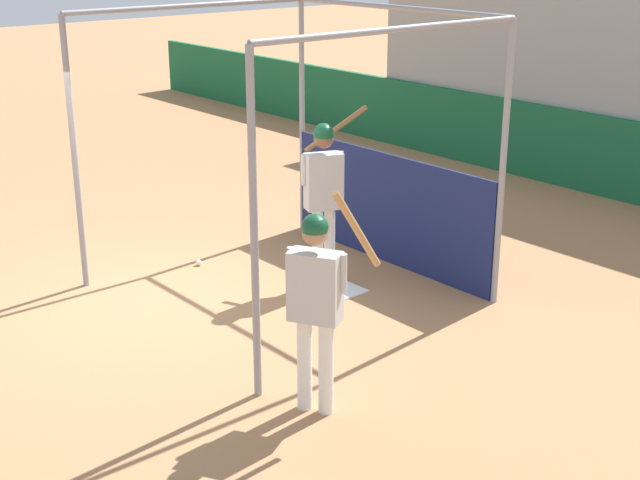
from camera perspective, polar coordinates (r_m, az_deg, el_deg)
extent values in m
plane|color=#A8754C|center=(10.25, -10.53, -3.78)|extent=(60.00, 60.00, 0.00)
cube|color=#196038|center=(14.99, 15.03, 5.78)|extent=(24.00, 0.12, 1.25)
cube|color=#9E9E99|center=(16.52, 19.56, 10.17)|extent=(8.15, 4.00, 3.30)
cube|color=maroon|center=(17.25, 7.09, 10.28)|extent=(0.45, 0.40, 0.10)
cube|color=maroon|center=(17.35, 7.53, 11.08)|extent=(0.45, 0.06, 0.40)
cube|color=maroon|center=(16.89, 8.47, 10.03)|extent=(0.45, 0.40, 0.10)
cube|color=maroon|center=(16.99, 8.92, 10.85)|extent=(0.45, 0.06, 0.40)
cube|color=maroon|center=(16.54, 9.90, 9.76)|extent=(0.45, 0.40, 0.10)
cube|color=maroon|center=(16.64, 10.36, 10.59)|extent=(0.45, 0.06, 0.40)
cube|color=maroon|center=(16.19, 11.40, 9.47)|extent=(0.45, 0.40, 0.10)
cube|color=maroon|center=(16.30, 11.86, 10.32)|extent=(0.45, 0.06, 0.40)
cube|color=maroon|center=(15.86, 12.96, 9.16)|extent=(0.45, 0.40, 0.10)
cube|color=maroon|center=(15.97, 13.42, 10.03)|extent=(0.45, 0.06, 0.40)
cube|color=maroon|center=(15.54, 14.58, 8.83)|extent=(0.45, 0.40, 0.10)
cube|color=maroon|center=(15.65, 15.04, 9.71)|extent=(0.45, 0.06, 0.40)
cube|color=maroon|center=(15.23, 16.26, 8.48)|extent=(0.45, 0.40, 0.10)
cube|color=maroon|center=(15.34, 16.73, 9.38)|extent=(0.45, 0.06, 0.40)
cube|color=maroon|center=(14.94, 18.01, 8.11)|extent=(0.45, 0.40, 0.10)
cube|color=maroon|center=(15.05, 18.48, 9.03)|extent=(0.45, 0.06, 0.40)
cube|color=maroon|center=(14.66, 19.82, 7.71)|extent=(0.45, 0.40, 0.10)
cube|color=maroon|center=(17.79, 8.94, 11.77)|extent=(0.45, 0.40, 0.10)
cube|color=maroon|center=(17.89, 9.37, 12.53)|extent=(0.45, 0.06, 0.40)
cube|color=maroon|center=(17.43, 10.32, 11.54)|extent=(0.45, 0.40, 0.10)
cube|color=maroon|center=(17.54, 10.75, 12.32)|extent=(0.45, 0.06, 0.40)
cube|color=maroon|center=(17.09, 11.76, 11.30)|extent=(0.45, 0.40, 0.10)
cube|color=maroon|center=(17.20, 12.19, 12.10)|extent=(0.45, 0.06, 0.40)
cube|color=maroon|center=(16.76, 13.25, 11.05)|extent=(0.45, 0.40, 0.10)
cube|color=maroon|center=(16.87, 13.68, 11.86)|extent=(0.45, 0.06, 0.40)
cube|color=maroon|center=(16.44, 14.79, 10.77)|extent=(0.45, 0.40, 0.10)
cube|color=maroon|center=(16.55, 15.23, 11.59)|extent=(0.45, 0.06, 0.40)
cube|color=maroon|center=(16.13, 16.40, 10.48)|extent=(0.45, 0.40, 0.10)
cube|color=maroon|center=(16.25, 16.84, 11.32)|extent=(0.45, 0.06, 0.40)
cube|color=maroon|center=(15.84, 18.06, 10.16)|extent=(0.45, 0.40, 0.10)
cube|color=maroon|center=(15.96, 18.50, 11.02)|extent=(0.45, 0.06, 0.40)
cube|color=maroon|center=(15.55, 19.78, 9.83)|extent=(0.45, 0.40, 0.10)
cube|color=maroon|center=(18.35, 10.70, 13.16)|extent=(0.45, 0.40, 0.10)
cube|color=maroon|center=(18.46, 11.12, 13.89)|extent=(0.45, 0.06, 0.40)
cube|color=maroon|center=(18.01, 12.08, 12.96)|extent=(0.45, 0.40, 0.10)
cube|color=maroon|center=(18.12, 12.50, 13.70)|extent=(0.45, 0.06, 0.40)
cube|color=maroon|center=(17.67, 13.51, 12.74)|extent=(0.45, 0.40, 0.10)
cube|color=maroon|center=(17.79, 13.93, 13.50)|extent=(0.45, 0.06, 0.40)
cube|color=maroon|center=(17.35, 14.99, 12.51)|extent=(0.45, 0.40, 0.10)
cube|color=maroon|center=(17.48, 15.41, 13.28)|extent=(0.45, 0.06, 0.40)
cube|color=maroon|center=(17.04, 16.52, 12.26)|extent=(0.45, 0.40, 0.10)
cube|color=maroon|center=(17.17, 16.94, 13.04)|extent=(0.45, 0.06, 0.40)
cube|color=maroon|center=(16.75, 18.10, 12.00)|extent=(0.45, 0.40, 0.10)
cube|color=maroon|center=(16.87, 18.52, 12.79)|extent=(0.45, 0.06, 0.40)
cube|color=maroon|center=(16.46, 19.74, 11.71)|extent=(0.45, 0.40, 0.10)
cube|color=maroon|center=(18.93, 12.38, 14.45)|extent=(0.45, 0.40, 0.10)
cube|color=maroon|center=(18.60, 13.75, 14.27)|extent=(0.45, 0.40, 0.10)
cube|color=maroon|center=(18.28, 15.16, 14.07)|extent=(0.45, 0.40, 0.10)
cube|color=maroon|center=(17.97, 16.63, 13.86)|extent=(0.45, 0.40, 0.10)
cube|color=maroon|center=(17.67, 18.14, 13.64)|extent=(0.45, 0.40, 0.10)
cube|color=maroon|center=(17.81, 18.54, 14.38)|extent=(0.45, 0.06, 0.40)
cube|color=maroon|center=(17.39, 19.70, 13.40)|extent=(0.45, 0.40, 0.10)
cylinder|color=gray|center=(10.37, -15.44, 5.19)|extent=(0.07, 0.07, 3.11)
cylinder|color=gray|center=(7.52, -4.24, 0.58)|extent=(0.07, 0.07, 3.11)
cylinder|color=gray|center=(12.06, -1.16, 7.79)|extent=(0.07, 0.07, 3.11)
cylinder|color=gray|center=(9.72, 11.62, 4.57)|extent=(0.07, 0.07, 3.11)
cylinder|color=gray|center=(10.90, -8.15, 14.63)|extent=(0.06, 3.28, 0.06)
cylinder|color=gray|center=(8.23, 5.00, 13.29)|extent=(0.06, 3.28, 0.06)
cylinder|color=gray|center=(10.59, 4.79, 14.62)|extent=(3.41, 0.06, 0.06)
cube|color=navy|center=(11.03, 4.37, 2.01)|extent=(3.34, 0.03, 1.38)
cube|color=white|center=(10.32, 1.48, -3.24)|extent=(0.44, 0.44, 0.02)
cylinder|color=white|center=(10.32, -0.16, -0.54)|extent=(0.17, 0.17, 0.92)
cylinder|color=white|center=(10.48, 0.61, -0.22)|extent=(0.17, 0.17, 0.92)
cube|color=#B7B7B7|center=(10.16, 0.23, 3.78)|extent=(0.36, 0.47, 0.65)
sphere|color=brown|center=(10.04, 0.24, 6.52)|extent=(0.23, 0.23, 0.23)
sphere|color=#144C2D|center=(10.03, 0.24, 6.81)|extent=(0.24, 0.24, 0.24)
cylinder|color=#B7B7B7|center=(10.10, -1.03, 4.53)|extent=(0.09, 0.09, 0.36)
cylinder|color=#B7B7B7|center=(10.23, 1.34, 4.73)|extent=(0.09, 0.09, 0.36)
cylinder|color=brown|center=(10.39, 1.02, 7.11)|extent=(0.44, 0.67, 0.55)
sphere|color=brown|center=(10.11, 1.35, 5.30)|extent=(0.08, 0.08, 0.08)
cylinder|color=white|center=(7.72, -1.00, -7.93)|extent=(0.18, 0.18, 0.86)
cylinder|color=white|center=(7.66, 0.38, -8.17)|extent=(0.18, 0.18, 0.86)
cube|color=#B7B7B7|center=(7.38, -0.32, -3.00)|extent=(0.49, 0.40, 0.61)
sphere|color=#A37556|center=(7.22, -0.33, 0.46)|extent=(0.21, 0.21, 0.21)
sphere|color=#144C2D|center=(7.20, -0.33, 0.82)|extent=(0.22, 0.22, 0.22)
cylinder|color=#B7B7B7|center=(7.45, -1.86, -1.68)|extent=(0.10, 0.10, 0.33)
cylinder|color=#B7B7B7|center=(7.29, 1.47, -2.14)|extent=(0.10, 0.10, 0.33)
cylinder|color=#AD7F4C|center=(7.07, 2.37, 0.66)|extent=(0.10, 0.56, 0.75)
sphere|color=#AD7F4C|center=(7.36, 0.91, -1.54)|extent=(0.08, 0.08, 0.08)
sphere|color=white|center=(11.17, -7.78, -1.45)|extent=(0.07, 0.07, 0.07)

